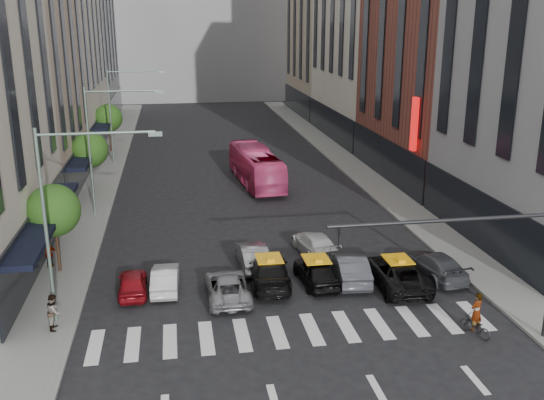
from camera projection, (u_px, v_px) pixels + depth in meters
name	position (u px, v px, depth m)	size (l,w,h in m)	color
ground	(306.00, 347.00, 26.08)	(160.00, 160.00, 0.00)	black
sidewalk_left	(102.00, 180.00, 52.61)	(3.00, 96.00, 0.15)	slate
sidewalk_right	(357.00, 170.00, 56.20)	(3.00, 96.00, 0.15)	slate
building_left_b	(13.00, 40.00, 46.43)	(8.00, 16.00, 24.00)	tan
building_left_d	(78.00, 7.00, 80.52)	(8.00, 18.00, 30.00)	gray
building_right_b	(438.00, 26.00, 50.50)	(8.00, 18.00, 26.00)	brown
building_right_d	(326.00, 15.00, 86.12)	(8.00, 18.00, 28.00)	tan
tree_near	(54.00, 210.00, 32.63)	(2.88, 2.88, 4.95)	black
tree_mid	(90.00, 150.00, 47.75)	(2.88, 2.88, 4.95)	black
tree_far	(108.00, 118.00, 62.87)	(2.88, 2.88, 4.95)	black
streetlamp_near	(66.00, 201.00, 26.59)	(5.38, 0.25, 9.00)	gray
streetlamp_mid	(103.00, 135.00, 41.71)	(5.38, 0.25, 9.00)	gray
streetlamp_far	(120.00, 104.00, 56.83)	(5.38, 0.25, 9.00)	gray
traffic_signal	(495.00, 248.00, 25.05)	(10.10, 0.20, 6.00)	black
liberty_sign	(414.00, 124.00, 45.21)	(0.30, 0.70, 4.00)	red
car_red	(133.00, 283.00, 30.97)	(1.45, 3.60, 1.23)	maroon
car_white_front	(165.00, 278.00, 31.44)	(1.34, 3.84, 1.27)	silver
car_silver	(227.00, 286.00, 30.51)	(2.11, 4.57, 1.27)	gray
taxi_left	(269.00, 272.00, 32.01)	(2.06, 5.08, 1.47)	black
taxi_center	(316.00, 272.00, 32.09)	(1.66, 4.13, 1.41)	black
car_grey_mid	(349.00, 267.00, 32.57)	(1.61, 4.61, 1.52)	#3E3F45
taxi_right	(397.00, 273.00, 31.87)	(2.45, 5.31, 1.48)	black
car_grey_curb	(434.00, 265.00, 33.02)	(1.93, 4.75, 1.38)	#404348
car_row2_left	(253.00, 256.00, 34.26)	(1.48, 4.25, 1.40)	gray
car_row2_right	(315.00, 244.00, 36.19)	(1.86, 4.58, 1.33)	silver
bus	(256.00, 166.00, 51.35)	(2.59, 11.07, 3.08)	#E44380
motorcycle	(475.00, 326.00, 26.94)	(0.58, 1.68, 0.88)	black
rider	(478.00, 299.00, 26.56)	(0.66, 0.43, 1.81)	gray
pedestrian_near	(54.00, 312.00, 27.10)	(0.81, 0.63, 1.67)	gray
pedestrian_far	(49.00, 254.00, 33.92)	(0.91, 0.38, 1.55)	gray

